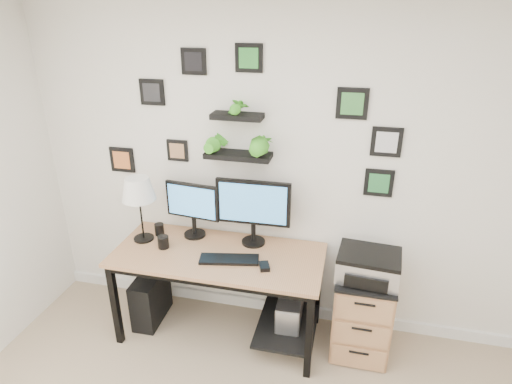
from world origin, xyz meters
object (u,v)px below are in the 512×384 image
(monitor_right, at_px, (253,207))
(pc_tower_black, at_px, (151,297))
(monitor_left, at_px, (193,206))
(file_cabinet, at_px, (361,311))
(mug, at_px, (163,242))
(desk, at_px, (224,265))
(table_lamp, at_px, (138,191))
(printer, at_px, (368,265))
(pc_tower_grey, at_px, (290,316))

(monitor_right, distance_m, pc_tower_black, 1.22)
(monitor_left, relative_size, file_cabinet, 0.69)
(monitor_right, relative_size, mug, 5.98)
(desk, height_order, table_lamp, table_lamp)
(pc_tower_black, bearing_deg, printer, -0.12)
(table_lamp, bearing_deg, pc_tower_black, -60.73)
(desk, bearing_deg, printer, 1.38)
(mug, distance_m, printer, 1.55)
(monitor_left, bearing_deg, pc_tower_black, -151.04)
(pc_tower_grey, bearing_deg, file_cabinet, 3.27)
(desk, bearing_deg, table_lamp, 177.23)
(monitor_right, height_order, printer, monitor_right)
(mug, bearing_deg, pc_tower_black, 168.61)
(monitor_right, xyz_separation_m, pc_tower_black, (-0.85, -0.19, -0.86))
(mug, distance_m, file_cabinet, 1.61)
(pc_tower_black, height_order, pc_tower_grey, pc_tower_black)
(printer, bearing_deg, pc_tower_black, -178.66)
(pc_tower_grey, height_order, file_cabinet, file_cabinet)
(monitor_right, distance_m, printer, 0.95)
(table_lamp, height_order, pc_tower_black, table_lamp)
(pc_tower_black, relative_size, file_cabinet, 0.63)
(monitor_right, xyz_separation_m, printer, (0.89, -0.15, -0.30))
(monitor_left, relative_size, printer, 1.00)
(table_lamp, xyz_separation_m, file_cabinet, (1.75, 0.03, -0.84))
(monitor_right, distance_m, table_lamp, 0.89)
(monitor_left, bearing_deg, desk, -30.33)
(pc_tower_grey, bearing_deg, monitor_left, 169.59)
(monitor_right, relative_size, table_lamp, 1.09)
(mug, xyz_separation_m, pc_tower_grey, (1.00, 0.08, -0.59))
(mug, distance_m, pc_tower_grey, 1.16)
(pc_tower_black, bearing_deg, desk, -0.19)
(desk, bearing_deg, pc_tower_grey, 2.95)
(desk, xyz_separation_m, monitor_left, (-0.31, 0.18, 0.39))
(mug, height_order, file_cabinet, mug)
(desk, bearing_deg, mug, -173.74)
(monitor_right, bearing_deg, pc_tower_black, -167.60)
(file_cabinet, bearing_deg, pc_tower_grey, -176.73)
(monitor_left, xyz_separation_m, monitor_right, (0.50, -0.01, 0.05))
(pc_tower_black, distance_m, printer, 1.82)
(pc_tower_black, xyz_separation_m, pc_tower_grey, (1.18, 0.04, -0.01))
(monitor_left, distance_m, pc_tower_grey, 1.17)
(pc_tower_black, relative_size, printer, 0.92)
(file_cabinet, bearing_deg, table_lamp, -179.18)
(pc_tower_grey, bearing_deg, table_lamp, 179.71)
(table_lamp, xyz_separation_m, mug, (0.21, -0.09, -0.38))
(mug, relative_size, file_cabinet, 0.14)
(mug, height_order, printer, printer)
(monitor_left, relative_size, monitor_right, 0.80)
(table_lamp, bearing_deg, mug, -21.86)
(desk, bearing_deg, file_cabinet, 3.11)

